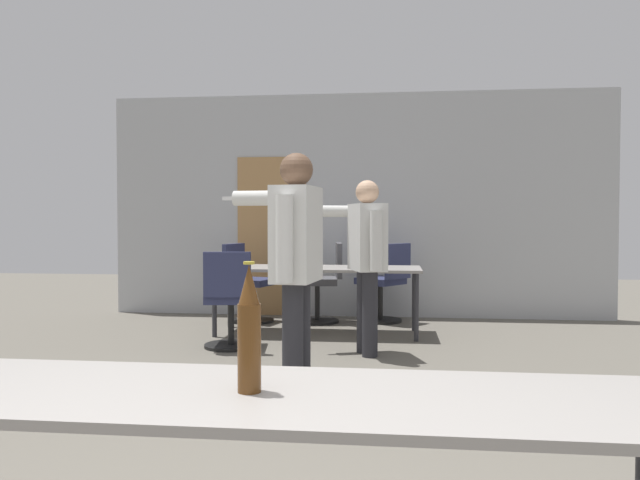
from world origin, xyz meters
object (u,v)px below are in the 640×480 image
(office_chair_far_left, at_px, (324,284))
(drink_cup, at_px, (284,261))
(office_chair_far_right, at_px, (230,303))
(beer_bottle, at_px, (249,331))
(person_left_plaid, at_px, (366,251))
(office_chair_mid_tucked, at_px, (247,285))
(office_chair_side_rolled, at_px, (385,285))
(person_far_watching, at_px, (294,253))

(office_chair_far_left, xyz_separation_m, drink_cup, (-0.37, -0.71, 0.32))
(office_chair_far_right, distance_m, drink_cup, 1.06)
(beer_bottle, bearing_deg, drink_cup, 98.75)
(person_left_plaid, distance_m, drink_cup, 1.42)
(office_chair_mid_tucked, height_order, beer_bottle, beer_bottle)
(office_chair_far_left, relative_size, beer_bottle, 2.47)
(office_chair_side_rolled, relative_size, office_chair_mid_tucked, 1.01)
(office_chair_far_left, bearing_deg, person_left_plaid, -169.49)
(person_far_watching, height_order, office_chair_side_rolled, person_far_watching)
(person_far_watching, bearing_deg, office_chair_mid_tucked, 25.55)
(office_chair_side_rolled, height_order, beer_bottle, beer_bottle)
(person_left_plaid, bearing_deg, office_chair_far_left, 0.21)
(person_far_watching, xyz_separation_m, person_left_plaid, (0.42, 1.53, -0.06))
(office_chair_mid_tucked, height_order, drink_cup, office_chair_mid_tucked)
(person_far_watching, distance_m, office_chair_side_rolled, 3.46)
(office_chair_side_rolled, relative_size, drink_cup, 8.42)
(person_left_plaid, xyz_separation_m, beer_bottle, (-0.18, -3.90, -0.04))
(person_far_watching, height_order, office_chair_mid_tucked, person_far_watching)
(office_chair_side_rolled, bearing_deg, office_chair_far_right, 176.60)
(office_chair_far_right, bearing_deg, person_far_watching, -69.02)
(person_left_plaid, relative_size, drink_cup, 14.07)
(person_far_watching, xyz_separation_m, office_chair_mid_tucked, (-1.10, 3.24, -0.56))
(office_chair_mid_tucked, distance_m, drink_cup, 0.94)
(office_chair_far_left, xyz_separation_m, beer_bottle, (0.40, -5.65, 0.45))
(office_chair_mid_tucked, bearing_deg, drink_cup, 57.53)
(person_far_watching, xyz_separation_m, office_chair_far_left, (-0.16, 3.28, -0.55))
(office_chair_side_rolled, bearing_deg, drink_cup, 162.55)
(office_chair_far_left, distance_m, beer_bottle, 5.68)
(person_far_watching, distance_m, person_left_plaid, 1.58)
(office_chair_far_left, relative_size, office_chair_mid_tucked, 1.01)
(office_chair_mid_tucked, relative_size, drink_cup, 8.32)
(person_far_watching, height_order, beer_bottle, person_far_watching)
(office_chair_far_right, xyz_separation_m, beer_bottle, (1.12, -4.01, 0.47))
(office_chair_far_left, distance_m, office_chair_mid_tucked, 0.94)
(person_far_watching, relative_size, drink_cup, 14.87)
(person_left_plaid, relative_size, office_chair_side_rolled, 1.67)
(office_chair_side_rolled, bearing_deg, office_chair_far_left, 133.52)
(person_far_watching, relative_size, beer_bottle, 4.35)
(person_far_watching, bearing_deg, person_left_plaid, -8.51)
(person_left_plaid, xyz_separation_m, office_chair_far_left, (-0.58, 1.75, -0.50))
(person_far_watching, relative_size, office_chair_far_left, 1.76)
(drink_cup, bearing_deg, beer_bottle, -81.25)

